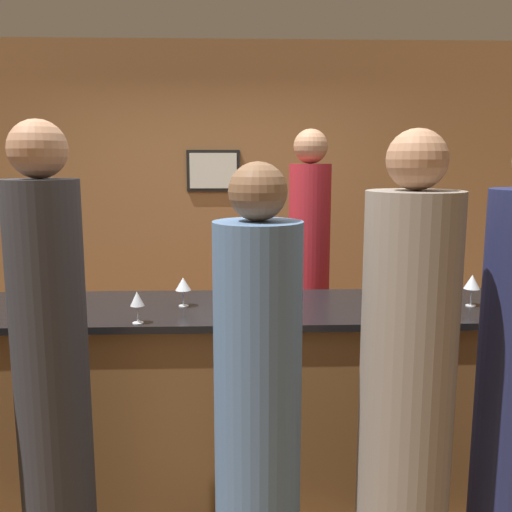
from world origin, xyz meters
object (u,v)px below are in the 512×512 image
Objects in this scene: bartender at (308,286)px; wine_bottle_0 at (270,290)px; guest_2 at (258,415)px; guest_4 at (406,403)px; guest_3 at (52,384)px.

bartender is 1.07m from wine_bottle_0.
bartender is 1.11× the size of guest_2.
guest_3 is at bearing 174.52° from guest_4.
guest_4 is at bearing -5.48° from guest_3.
guest_3 is 1.02× the size of guest_4.
wine_bottle_0 is at bearing 33.38° from guest_3.
bartender reaches higher than guest_4.
guest_4 is at bearing -2.09° from guest_2.
guest_2 is 0.94× the size of guest_4.
guest_2 is at bearing -97.25° from wine_bottle_0.
bartender reaches higher than guest_2.
wine_bottle_0 is at bearing 82.75° from guest_2.
guest_4 is (0.16, -1.74, -0.07)m from bartender.
wine_bottle_0 is (-0.32, -1.00, 0.21)m from bartender.
bartender is 1.02× the size of guest_3.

